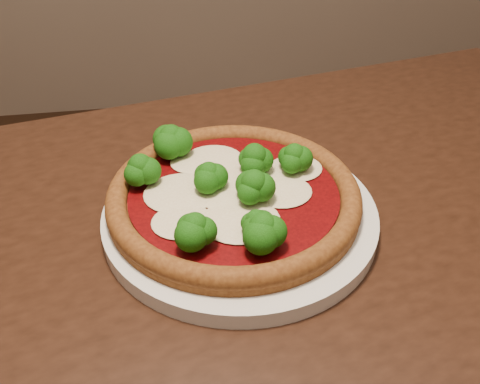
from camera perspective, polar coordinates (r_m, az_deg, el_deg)
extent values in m
cube|color=black|center=(0.54, -6.35, -10.53)|extent=(1.44, 0.99, 0.04)
cylinder|color=black|center=(1.23, 19.18, -4.30)|extent=(0.06, 0.06, 0.71)
cylinder|color=silver|center=(0.57, 0.00, -2.48)|extent=(0.29, 0.29, 0.02)
cylinder|color=brown|center=(0.57, -0.65, -0.77)|extent=(0.27, 0.27, 0.01)
torus|color=brown|center=(0.57, -0.66, -0.21)|extent=(0.27, 0.27, 0.02)
cylinder|color=#5F0406|center=(0.57, -0.66, -0.17)|extent=(0.22, 0.22, 0.00)
ellipsoid|color=#F8EBC5|center=(0.61, -4.97, 3.23)|extent=(0.05, 0.05, 0.00)
ellipsoid|color=#F8EBC5|center=(0.53, 0.07, -3.04)|extent=(0.08, 0.07, 0.01)
ellipsoid|color=#F8EBC5|center=(0.60, 5.98, 2.58)|extent=(0.06, 0.05, 0.00)
ellipsoid|color=#F8EBC5|center=(0.57, 4.42, 0.11)|extent=(0.07, 0.06, 0.01)
ellipsoid|color=#F8EBC5|center=(0.53, -6.17, -3.13)|extent=(0.06, 0.06, 0.00)
ellipsoid|color=#F8EBC5|center=(0.57, -0.26, 0.24)|extent=(0.09, 0.08, 0.01)
ellipsoid|color=#F8EBC5|center=(0.59, 2.05, 1.94)|extent=(0.07, 0.06, 0.01)
ellipsoid|color=#F8EBC5|center=(0.57, -6.29, -0.09)|extent=(0.08, 0.07, 0.01)
ellipsoid|color=#F8EBC5|center=(0.61, -2.93, 3.44)|extent=(0.07, 0.06, 0.01)
ellipsoid|color=#1E7112|center=(0.49, -4.82, -3.81)|extent=(0.04, 0.04, 0.04)
ellipsoid|color=#1E7112|center=(0.58, 1.55, 3.69)|extent=(0.05, 0.05, 0.04)
ellipsoid|color=#1E7112|center=(0.56, -3.34, 1.87)|extent=(0.04, 0.04, 0.03)
ellipsoid|color=#1E7112|center=(0.50, 1.75, -3.21)|extent=(0.04, 0.04, 0.03)
ellipsoid|color=#1E7112|center=(0.59, 5.81, 3.84)|extent=(0.04, 0.04, 0.04)
ellipsoid|color=#1E7112|center=(0.63, -6.89, 5.75)|extent=(0.04, 0.04, 0.03)
ellipsoid|color=#1E7112|center=(0.62, -7.35, 5.69)|extent=(0.05, 0.05, 0.04)
ellipsoid|color=#1E7112|center=(0.54, 1.50, 0.80)|extent=(0.05, 0.05, 0.04)
ellipsoid|color=#1E7112|center=(0.57, -10.57, 2.61)|extent=(0.04, 0.04, 0.04)
ellipsoid|color=#1E7112|center=(0.48, 2.44, -3.94)|extent=(0.05, 0.05, 0.04)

